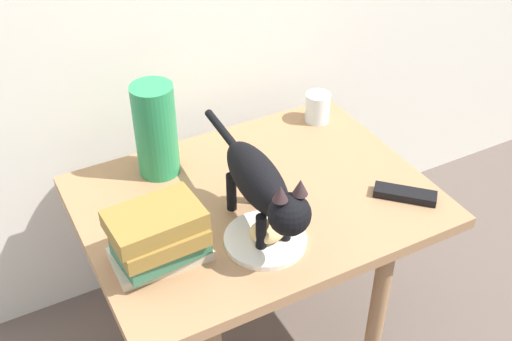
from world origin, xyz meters
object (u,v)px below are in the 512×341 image
at_px(candle_jar, 317,109).
at_px(tv_remote, 405,194).
at_px(cat, 263,186).
at_px(bread_roll, 267,231).
at_px(book_stack, 159,237).
at_px(plate, 265,239).
at_px(green_vase, 156,130).
at_px(side_table, 256,218).

xyz_separation_m(candle_jar, tv_remote, (0.00, -0.40, -0.03)).
bearing_deg(cat, candle_jar, 43.36).
distance_m(bread_roll, book_stack, 0.24).
height_order(plate, bread_roll, bread_roll).
bearing_deg(book_stack, green_vase, 69.38).
xyz_separation_m(bread_roll, book_stack, (-0.23, 0.06, 0.03)).
bearing_deg(cat, side_table, 68.61).
bearing_deg(green_vase, bread_roll, -73.46).
height_order(bread_roll, cat, cat).
distance_m(cat, tv_remote, 0.39).
bearing_deg(green_vase, cat, -69.72).
relative_size(plate, bread_roll, 2.33).
relative_size(bread_roll, candle_jar, 0.94).
bearing_deg(bread_roll, cat, 74.70).
height_order(book_stack, tv_remote, book_stack).
distance_m(plate, cat, 0.13).
relative_size(plate, book_stack, 0.89).
bearing_deg(bread_roll, side_table, 70.16).
xyz_separation_m(plate, candle_jar, (0.37, 0.38, 0.03)).
relative_size(plate, green_vase, 0.76).
distance_m(plate, tv_remote, 0.38).
relative_size(bread_roll, tv_remote, 0.53).
bearing_deg(green_vase, side_table, -51.47).
height_order(cat, tv_remote, cat).
bearing_deg(tv_remote, plate, -139.13).
xyz_separation_m(cat, candle_jar, (0.36, 0.34, -0.09)).
height_order(plate, candle_jar, candle_jar).
relative_size(bread_roll, book_stack, 0.38).
xyz_separation_m(book_stack, tv_remote, (0.60, -0.07, -0.06)).
xyz_separation_m(side_table, candle_jar, (0.32, 0.23, 0.11)).
bearing_deg(tv_remote, bread_roll, -137.71).
distance_m(green_vase, candle_jar, 0.49).
bearing_deg(book_stack, side_table, 19.22).
height_order(cat, green_vase, green_vase).
relative_size(side_table, bread_roll, 10.46).
bearing_deg(plate, green_vase, 107.08).
bearing_deg(side_table, green_vase, 128.53).
distance_m(book_stack, green_vase, 0.33).
height_order(book_stack, green_vase, green_vase).
bearing_deg(bread_roll, green_vase, 106.54).
bearing_deg(book_stack, candle_jar, 28.35).
distance_m(bread_roll, tv_remote, 0.38).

